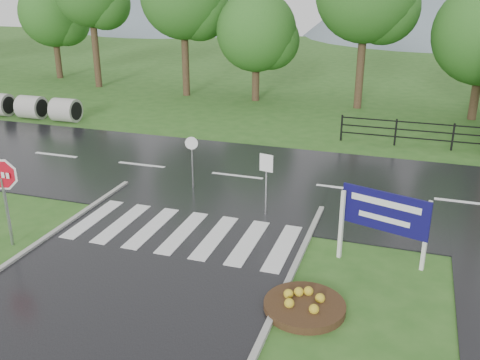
% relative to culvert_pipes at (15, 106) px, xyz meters
% --- Properties ---
extents(ground, '(120.00, 120.00, 0.00)m').
position_rel_culvert_pipes_xyz_m(ground, '(14.14, -15.00, -0.60)').
color(ground, '#2E5D1F').
rests_on(ground, ground).
extents(main_road, '(90.00, 8.00, 0.04)m').
position_rel_culvert_pipes_xyz_m(main_road, '(14.14, -5.00, -0.60)').
color(main_road, black).
rests_on(main_road, ground).
extents(crosswalk, '(6.50, 2.80, 0.02)m').
position_rel_culvert_pipes_xyz_m(crosswalk, '(14.14, -10.00, -0.54)').
color(crosswalk, silver).
rests_on(crosswalk, ground).
extents(fence_west, '(9.58, 0.08, 1.20)m').
position_rel_culvert_pipes_xyz_m(fence_west, '(21.89, 1.00, 0.12)').
color(fence_west, black).
rests_on(fence_west, ground).
extents(hills, '(102.00, 48.00, 48.00)m').
position_rel_culvert_pipes_xyz_m(hills, '(17.63, 50.00, -16.14)').
color(hills, slate).
rests_on(hills, ground).
extents(treeline, '(83.20, 5.20, 10.00)m').
position_rel_culvert_pipes_xyz_m(treeline, '(15.14, 9.00, -0.60)').
color(treeline, '#255C1C').
rests_on(treeline, ground).
extents(culvert_pipes, '(7.60, 1.20, 1.20)m').
position_rel_culvert_pipes_xyz_m(culvert_pipes, '(0.00, 0.00, 0.00)').
color(culvert_pipes, '#9E9B93').
rests_on(culvert_pipes, ground).
extents(stop_sign, '(1.17, 0.32, 2.70)m').
position_rel_culvert_pipes_xyz_m(stop_sign, '(9.89, -12.10, 1.28)').
color(stop_sign, '#939399').
rests_on(stop_sign, ground).
extents(estate_billboard, '(2.23, 0.74, 2.01)m').
position_rel_culvert_pipes_xyz_m(estate_billboard, '(19.73, -9.94, 0.78)').
color(estate_billboard, silver).
rests_on(estate_billboard, ground).
extents(flower_bed, '(1.85, 1.85, 0.37)m').
position_rel_culvert_pipes_xyz_m(flower_bed, '(18.30, -12.63, -0.46)').
color(flower_bed, '#332111').
rests_on(flower_bed, ground).
extents(reg_sign_small, '(0.44, 0.12, 2.03)m').
position_rel_culvert_pipes_xyz_m(reg_sign_small, '(16.09, -8.00, 0.85)').
color(reg_sign_small, '#939399').
rests_on(reg_sign_small, ground).
extents(reg_sign_round, '(0.43, 0.14, 1.92)m').
position_rel_culvert_pipes_xyz_m(reg_sign_round, '(13.05, -6.64, 0.64)').
color(reg_sign_round, '#939399').
rests_on(reg_sign_round, ground).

